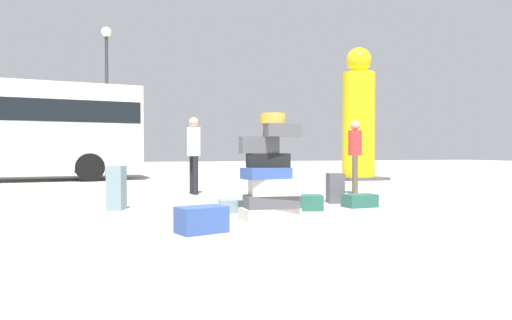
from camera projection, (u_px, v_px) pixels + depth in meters
The scene contains 12 objects.
ground_plane at pixel (305, 225), 5.86m from camera, with size 80.00×80.00×0.00m, color #ADA89E.
suitcase_tower at pixel (270, 176), 6.29m from camera, with size 0.81×0.55×1.47m.
suitcase_teal_foreground_near at pixel (360, 201), 7.72m from camera, with size 0.54×0.33×0.22m, color #26594C.
suitcase_slate_right_side at pixel (243, 205), 7.10m from camera, with size 0.76×0.39×0.20m, color gray.
suitcase_teal_left_side at pixel (300, 203), 7.32m from camera, with size 0.72×0.35×0.24m, color #26594C.
suitcase_slate_upright_blue at pixel (116, 188), 7.35m from camera, with size 0.24×0.30×0.72m, color gray.
suitcase_navy_foreground_far at pixel (202, 220), 5.26m from camera, with size 0.55×0.35×0.31m, color #334F99.
suitcase_charcoal_behind_tower at pixel (335, 188), 8.37m from camera, with size 0.28×0.38×0.55m, color #4C4C51.
person_bearded_onlooker at pixel (194, 148), 10.07m from camera, with size 0.30×0.34×1.71m.
person_tourist_with_camera at pixel (355, 150), 10.08m from camera, with size 0.30×0.31×1.64m.
yellow_dummy_statue at pixel (358, 121), 15.53m from camera, with size 1.53×1.53×4.51m.
lamp_post at pixel (107, 78), 16.38m from camera, with size 0.36×0.36×5.46m.
Camera 1 is at (-2.43, -5.35, 0.93)m, focal length 31.86 mm.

